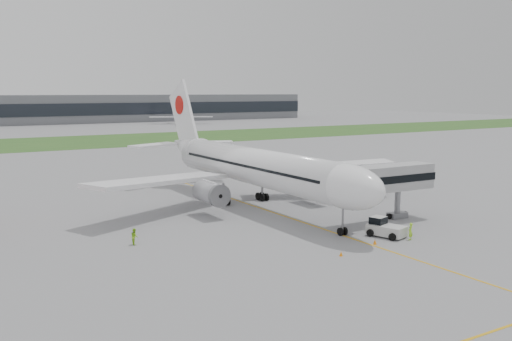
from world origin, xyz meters
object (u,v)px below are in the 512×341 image
airliner (251,165)px  jet_bridge (377,180)px  pushback_tug (384,228)px  ground_crew_near (410,231)px

airliner → jet_bridge: size_ratio=3.51×
pushback_tug → jet_bridge: bearing=37.4°
airliner → jet_bridge: airliner is taller
airliner → pushback_tug: size_ratio=11.89×
jet_bridge → airliner: bearing=115.2°
jet_bridge → ground_crew_near: size_ratio=8.28×
jet_bridge → ground_crew_near: (-2.53, -7.94, -4.32)m
jet_bridge → ground_crew_near: bearing=-106.2°
airliner → ground_crew_near: size_ratio=29.06×
pushback_tug → ground_crew_near: size_ratio=2.44×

